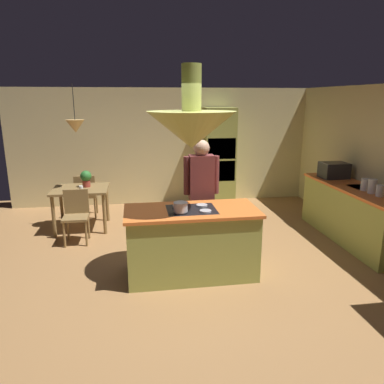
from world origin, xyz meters
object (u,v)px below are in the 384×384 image
(oven_tower, at_px, (218,157))
(person_at_island, at_px, (201,190))
(cooking_pot_on_cooktop, at_px, (181,207))
(kitchen_island, at_px, (192,242))
(chair_facing_island, at_px, (76,212))
(canister_tea, at_px, (365,184))
(potted_plant_on_table, at_px, (86,178))
(canister_sugar, at_px, (373,186))
(canister_flour, at_px, (380,191))
(cup_on_table, at_px, (81,188))
(chair_by_back_wall, at_px, (86,193))
(microwave_on_counter, at_px, (334,170))
(dining_table, at_px, (81,194))

(oven_tower, relative_size, person_at_island, 1.22)
(cooking_pot_on_cooktop, bearing_deg, kitchen_island, 39.09)
(chair_facing_island, bearing_deg, canister_tea, -11.11)
(potted_plant_on_table, bearing_deg, canister_sugar, -22.05)
(canister_flour, xyz_separation_m, canister_sugar, (0.00, 0.18, 0.02))
(person_at_island, bearing_deg, cup_on_table, 147.63)
(chair_by_back_wall, bearing_deg, canister_flour, 150.93)
(microwave_on_counter, bearing_deg, canister_sugar, -90.00)
(chair_by_back_wall, distance_m, cooking_pot_on_cooktop, 3.29)
(cooking_pot_on_cooktop, bearing_deg, canister_tea, 13.18)
(person_at_island, xyz_separation_m, microwave_on_counter, (2.59, 0.82, 0.05))
(kitchen_island, height_order, microwave_on_counter, microwave_on_counter)
(kitchen_island, distance_m, person_at_island, 0.91)
(dining_table, height_order, chair_facing_island, chair_facing_island)
(canister_flour, bearing_deg, microwave_on_counter, 90.00)
(chair_by_back_wall, height_order, canister_flour, canister_flour)
(cup_on_table, distance_m, canister_tea, 4.69)
(person_at_island, bearing_deg, kitchen_island, -110.36)
(chair_facing_island, height_order, canister_flour, canister_flour)
(person_at_island, bearing_deg, potted_plant_on_table, 140.85)
(person_at_island, height_order, chair_facing_island, person_at_island)
(kitchen_island, bearing_deg, chair_by_back_wall, 121.85)
(kitchen_island, distance_m, canister_flour, 2.90)
(chair_by_back_wall, relative_size, canister_sugar, 3.99)
(canister_flour, distance_m, cooking_pot_on_cooktop, 3.02)
(kitchen_island, xyz_separation_m, potted_plant_on_table, (-1.60, 2.19, 0.46))
(cup_on_table, relative_size, canister_tea, 0.47)
(microwave_on_counter, relative_size, cooking_pot_on_cooktop, 2.56)
(kitchen_island, bearing_deg, canister_sugar, 7.86)
(kitchen_island, bearing_deg, chair_facing_island, 139.27)
(person_at_island, bearing_deg, canister_sugar, -6.38)
(canister_flour, distance_m, canister_tea, 0.36)
(oven_tower, relative_size, canister_tea, 11.17)
(dining_table, bearing_deg, cup_on_table, -78.35)
(chair_by_back_wall, distance_m, canister_tea, 5.06)
(kitchen_island, bearing_deg, dining_table, 128.99)
(dining_table, height_order, chair_by_back_wall, chair_by_back_wall)
(person_at_island, bearing_deg, dining_table, 144.01)
(chair_facing_island, relative_size, chair_by_back_wall, 1.00)
(potted_plant_on_table, xyz_separation_m, canister_flour, (4.44, -1.98, 0.08))
(canister_tea, bearing_deg, chair_by_back_wall, 154.51)
(canister_flour, xyz_separation_m, microwave_on_counter, (0.00, 1.29, 0.05))
(dining_table, xyz_separation_m, canister_sugar, (4.54, -1.71, 0.39))
(chair_facing_island, distance_m, chair_by_back_wall, 1.27)
(potted_plant_on_table, bearing_deg, dining_table, -137.27)
(canister_sugar, bearing_deg, canister_tea, 90.00)
(chair_facing_island, xyz_separation_m, canister_flour, (4.54, -1.25, 0.51))
(cup_on_table, xyz_separation_m, canister_flour, (4.50, -1.68, 0.20))
(dining_table, relative_size, canister_tea, 5.07)
(person_at_island, height_order, microwave_on_counter, person_at_island)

